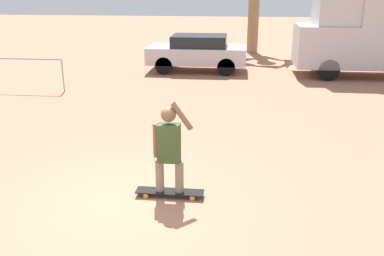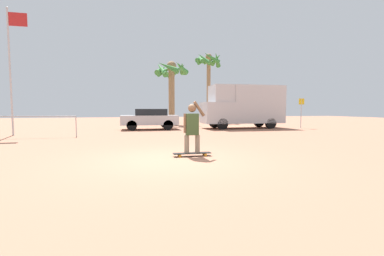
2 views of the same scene
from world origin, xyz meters
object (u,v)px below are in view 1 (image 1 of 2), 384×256
object	(u,v)px
skateboard	(170,192)
camper_van	(383,31)
person_skateboarder	(169,145)
parked_car_silver	(197,52)

from	to	relation	value
skateboard	camper_van	size ratio (longest dim) A/B	0.19
skateboard	person_skateboarder	bearing A→B (deg)	180.00
parked_car_silver	person_skateboarder	bearing A→B (deg)	-86.91
skateboard	parked_car_silver	size ratio (longest dim) A/B	0.29
skateboard	camper_van	distance (m)	12.19
skateboard	parked_car_silver	distance (m)	10.69
skateboard	parked_car_silver	world-z (taller)	parked_car_silver
person_skateboarder	camper_van	distance (m)	12.11
camper_van	skateboard	bearing A→B (deg)	-121.37
person_skateboarder	parked_car_silver	xyz separation A→B (m)	(-0.57, 10.65, -0.15)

